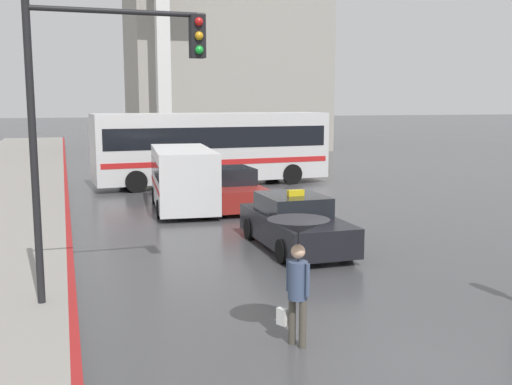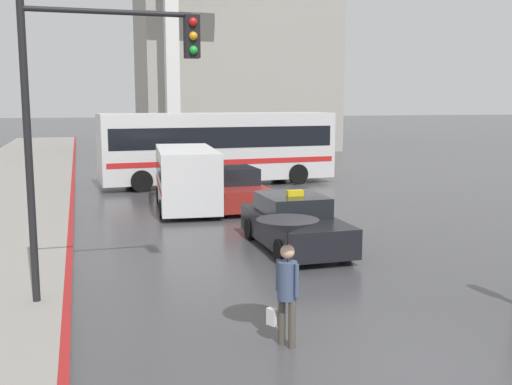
% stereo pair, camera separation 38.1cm
% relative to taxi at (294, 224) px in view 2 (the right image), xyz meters
% --- Properties ---
extents(ground_plane, '(300.00, 300.00, 0.00)m').
position_rel_taxi_xyz_m(ground_plane, '(-1.12, -7.46, -0.66)').
color(ground_plane, '#424244').
extents(taxi, '(1.91, 4.37, 1.58)m').
position_rel_taxi_xyz_m(taxi, '(0.00, 0.00, 0.00)').
color(taxi, black).
rests_on(taxi, ground_plane).
extents(sedan_red, '(1.91, 4.22, 1.49)m').
position_rel_taxi_xyz_m(sedan_red, '(0.00, 6.41, 0.02)').
color(sedan_red, maroon).
rests_on(sedan_red, ground_plane).
extents(ambulance_van, '(2.48, 5.39, 2.22)m').
position_rel_taxi_xyz_m(ambulance_van, '(-1.73, 6.69, 0.58)').
color(ambulance_van, silver).
rests_on(ambulance_van, ground_plane).
extents(city_bus, '(11.10, 3.16, 3.37)m').
position_rel_taxi_xyz_m(city_bus, '(0.88, 12.78, 1.21)').
color(city_bus, silver).
rests_on(city_bus, ground_plane).
extents(pedestrian_with_umbrella, '(0.99, 0.99, 2.08)m').
position_rel_taxi_xyz_m(pedestrian_with_umbrella, '(-2.37, -6.13, 0.98)').
color(pedestrian_with_umbrella, '#4C473D').
rests_on(pedestrian_with_umbrella, ground_plane).
extents(traffic_light, '(3.26, 0.38, 5.82)m').
position_rel_taxi_xyz_m(traffic_light, '(-5.08, -3.13, 3.36)').
color(traffic_light, black).
rests_on(traffic_light, ground_plane).
extents(building_tower_near, '(15.21, 9.92, 23.14)m').
position_rel_taxi_xyz_m(building_tower_near, '(7.06, 33.74, 10.91)').
color(building_tower_near, '#A39E93').
rests_on(building_tower_near, ground_plane).
extents(monument_cross, '(7.36, 0.90, 16.72)m').
position_rel_taxi_xyz_m(monument_cross, '(0.86, 26.51, 8.83)').
color(monument_cross, white).
rests_on(monument_cross, ground_plane).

